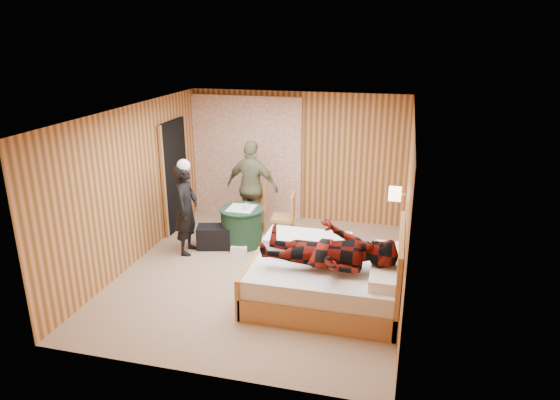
% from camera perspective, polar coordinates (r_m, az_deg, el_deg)
% --- Properties ---
extents(floor, '(4.20, 5.00, 0.01)m').
position_cam_1_polar(floor, '(7.85, -2.08, -8.25)').
color(floor, tan).
rests_on(floor, ground).
extents(ceiling, '(4.20, 5.00, 0.01)m').
position_cam_1_polar(ceiling, '(7.08, -2.32, 10.09)').
color(ceiling, silver).
rests_on(ceiling, wall_back).
extents(wall_back, '(4.20, 0.02, 2.50)m').
position_cam_1_polar(wall_back, '(9.70, 1.95, 4.96)').
color(wall_back, '#DF8955').
rests_on(wall_back, floor).
extents(wall_left, '(0.02, 5.00, 2.50)m').
position_cam_1_polar(wall_left, '(8.19, -16.46, 1.55)').
color(wall_left, '#DF8955').
rests_on(wall_left, floor).
extents(wall_right, '(0.02, 5.00, 2.50)m').
position_cam_1_polar(wall_right, '(7.10, 14.30, -0.88)').
color(wall_right, '#DF8955').
rests_on(wall_right, floor).
extents(curtain, '(2.20, 0.08, 2.40)m').
position_cam_1_polar(curtain, '(9.90, -3.83, 4.91)').
color(curtain, white).
rests_on(curtain, floor).
extents(doorway, '(0.06, 0.90, 2.05)m').
position_cam_1_polar(doorway, '(9.41, -11.90, 2.70)').
color(doorway, black).
rests_on(doorway, floor).
extents(wall_lamp, '(0.26, 0.24, 0.16)m').
position_cam_1_polar(wall_lamp, '(7.51, 13.02, 0.71)').
color(wall_lamp, gold).
rests_on(wall_lamp, wall_right).
extents(bed, '(2.07, 1.63, 1.12)m').
position_cam_1_polar(bed, '(7.00, 5.54, -8.91)').
color(bed, tan).
rests_on(bed, floor).
extents(nightstand, '(0.39, 0.53, 0.51)m').
position_cam_1_polar(nightstand, '(7.57, 12.04, -7.54)').
color(nightstand, tan).
rests_on(nightstand, floor).
extents(round_table, '(0.77, 0.77, 0.68)m').
position_cam_1_polar(round_table, '(8.71, -4.38, -3.00)').
color(round_table, '#1E4126').
rests_on(round_table, floor).
extents(chair_far, '(0.54, 0.54, 0.93)m').
position_cam_1_polar(chair_far, '(9.18, -3.05, -0.50)').
color(chair_far, tan).
rests_on(chair_far, floor).
extents(chair_near, '(0.43, 0.43, 0.88)m').
position_cam_1_polar(chair_near, '(8.80, 0.84, -1.55)').
color(chair_near, tan).
rests_on(chair_near, floor).
extents(duffel_bag, '(0.75, 0.53, 0.39)m').
position_cam_1_polar(duffel_bag, '(8.70, -7.16, -4.20)').
color(duffel_bag, black).
rests_on(duffel_bag, floor).
extents(sneaker_left, '(0.32, 0.16, 0.14)m').
position_cam_1_polar(sneaker_left, '(8.81, -1.91, -4.63)').
color(sneaker_left, white).
rests_on(sneaker_left, floor).
extents(sneaker_right, '(0.27, 0.12, 0.12)m').
position_cam_1_polar(sneaker_right, '(8.48, -4.73, -5.72)').
color(sneaker_right, white).
rests_on(sneaker_right, floor).
extents(woman_standing, '(0.41, 0.59, 1.54)m').
position_cam_1_polar(woman_standing, '(8.39, -10.67, -1.04)').
color(woman_standing, black).
rests_on(woman_standing, floor).
extents(man_at_table, '(1.06, 0.57, 1.72)m').
position_cam_1_polar(man_at_table, '(9.11, -3.20, 1.49)').
color(man_at_table, '#6B6947').
rests_on(man_at_table, floor).
extents(man_on_bed, '(0.86, 0.67, 1.77)m').
position_cam_1_polar(man_on_bed, '(6.51, 5.65, -4.65)').
color(man_on_bed, '#661009').
rests_on(man_on_bed, bed).
extents(book_lower, '(0.17, 0.23, 0.02)m').
position_cam_1_polar(book_lower, '(7.41, 12.15, -5.92)').
color(book_lower, white).
rests_on(book_lower, nightstand).
extents(book_upper, '(0.24, 0.27, 0.02)m').
position_cam_1_polar(book_upper, '(7.41, 12.16, -5.78)').
color(book_upper, white).
rests_on(book_upper, nightstand).
extents(cup_nightstand, '(0.13, 0.13, 0.09)m').
position_cam_1_polar(cup_nightstand, '(7.56, 12.24, -5.11)').
color(cup_nightstand, white).
rests_on(cup_nightstand, nightstand).
extents(cup_table, '(0.16, 0.16, 0.10)m').
position_cam_1_polar(cup_table, '(8.50, -3.91, -0.77)').
color(cup_table, white).
rests_on(cup_table, round_table).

